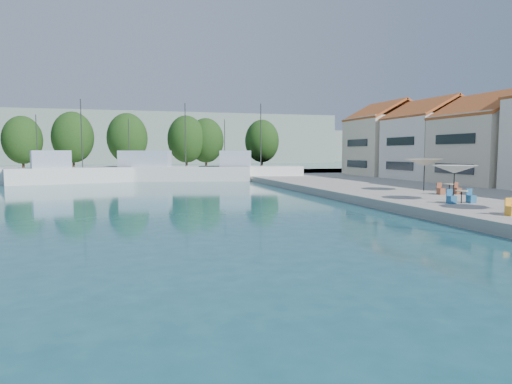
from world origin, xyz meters
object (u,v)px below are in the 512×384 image
object	(u,v)px
trawler_03	(166,172)
umbrella_white	(455,169)
umbrella_cream	(425,162)
trawler_04	(248,172)
trawler_02	(67,174)

from	to	relation	value
trawler_03	umbrella_white	distance (m)	38.38
umbrella_cream	trawler_04	bearing A→B (deg)	104.48
trawler_04	umbrella_cream	world-z (taller)	trawler_04
trawler_03	trawler_04	world-z (taller)	same
trawler_02	trawler_04	xyz separation A→B (m)	(21.75, -0.25, 0.00)
trawler_02	umbrella_white	bearing A→B (deg)	-65.79
trawler_02	trawler_03	bearing A→B (deg)	-3.33
trawler_02	umbrella_cream	bearing A→B (deg)	-56.82
trawler_02	trawler_03	distance (m)	11.68
trawler_02	umbrella_white	size ratio (longest dim) A/B	5.16
trawler_02	trawler_03	xyz separation A→B (m)	(11.49, 2.09, -0.00)
umbrella_white	umbrella_cream	world-z (taller)	umbrella_cream
trawler_02	trawler_03	size ratio (longest dim) A/B	0.67
trawler_04	umbrella_cream	bearing A→B (deg)	-62.99
umbrella_white	trawler_02	bearing A→B (deg)	127.83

